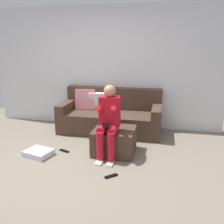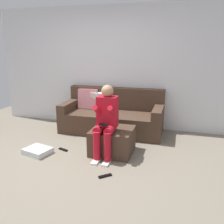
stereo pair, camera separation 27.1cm
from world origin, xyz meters
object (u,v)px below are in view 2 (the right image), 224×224
object	(u,v)px
storage_bin	(38,151)
remote_near_ottoman	(105,176)
couch_sectional	(112,117)
person_seated	(106,119)
ottoman	(112,141)
remote_by_storage_bin	(63,150)

from	to	relation	value
storage_bin	remote_near_ottoman	distance (m)	1.37
couch_sectional	remote_near_ottoman	bearing A→B (deg)	-76.65
couch_sectional	person_seated	world-z (taller)	person_seated
ottoman	storage_bin	xyz separation A→B (m)	(-1.19, -0.40, -0.16)
person_seated	remote_near_ottoman	distance (m)	0.90
ottoman	remote_by_storage_bin	xyz separation A→B (m)	(-0.84, -0.16, -0.20)
remote_near_ottoman	remote_by_storage_bin	bearing A→B (deg)	105.05
person_seated	remote_near_ottoman	bearing A→B (deg)	-73.88
person_seated	remote_near_ottoman	xyz separation A→B (m)	(0.18, -0.63, -0.62)
remote_near_ottoman	remote_by_storage_bin	world-z (taller)	same
ottoman	remote_by_storage_bin	world-z (taller)	ottoman
remote_by_storage_bin	remote_near_ottoman	bearing A→B (deg)	-13.12
person_seated	remote_by_storage_bin	bearing A→B (deg)	179.41
ottoman	remote_near_ottoman	xyz separation A→B (m)	(0.12, -0.80, -0.20)
remote_by_storage_bin	person_seated	bearing A→B (deg)	19.79
remote_near_ottoman	couch_sectional	bearing A→B (deg)	61.89
storage_bin	remote_near_ottoman	size ratio (longest dim) A/B	2.16
ottoman	remote_near_ottoman	world-z (taller)	ottoman
storage_bin	person_seated	bearing A→B (deg)	11.47
couch_sectional	person_seated	size ratio (longest dim) A/B	1.79
couch_sectional	storage_bin	xyz separation A→B (m)	(-0.87, -1.44, -0.26)
ottoman	person_seated	xyz separation A→B (m)	(-0.06, -0.17, 0.43)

